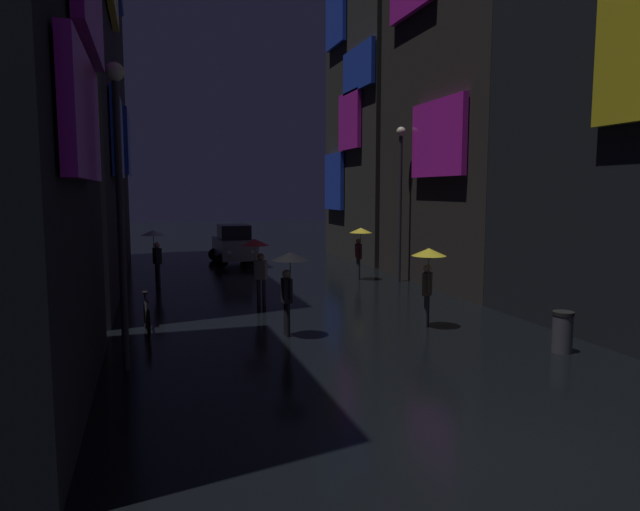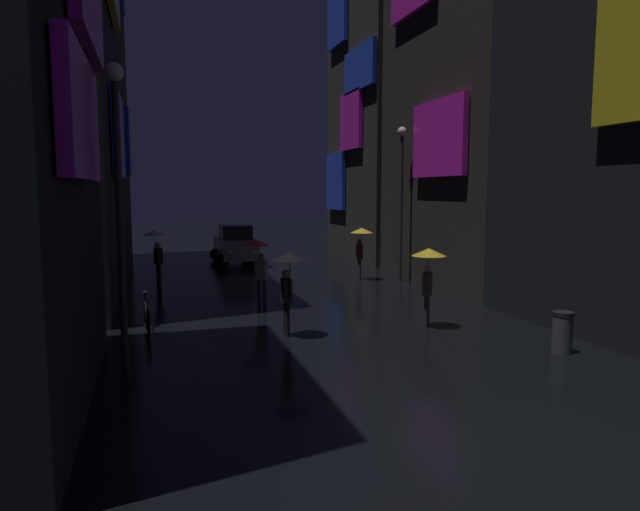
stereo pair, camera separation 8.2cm
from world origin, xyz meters
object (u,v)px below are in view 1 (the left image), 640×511
(pedestrian_midstreet_centre_clear, at_px, (155,242))
(streetlamp_left_near, at_px, (119,184))
(pedestrian_foreground_right_yellow, at_px, (428,265))
(car_distant, at_px, (234,245))
(pedestrian_near_crossing_black, at_px, (289,270))
(streetlamp_right_far, at_px, (400,187))
(trash_bin, at_px, (562,332))
(pedestrian_midstreet_left_red, at_px, (257,253))
(bicycle_parked_at_storefront, at_px, (147,317))
(pedestrian_foreground_left_yellow, at_px, (360,239))

(pedestrian_midstreet_centre_clear, relative_size, streetlamp_left_near, 0.35)
(pedestrian_foreground_right_yellow, height_order, car_distant, pedestrian_foreground_right_yellow)
(pedestrian_near_crossing_black, distance_m, pedestrian_foreground_right_yellow, 3.71)
(pedestrian_near_crossing_black, height_order, streetlamp_left_near, streetlamp_left_near)
(streetlamp_right_far, height_order, trash_bin, streetlamp_right_far)
(streetlamp_left_near, height_order, trash_bin, streetlamp_left_near)
(pedestrian_foreground_right_yellow, bearing_deg, pedestrian_midstreet_centre_clear, 126.95)
(pedestrian_foreground_right_yellow, bearing_deg, streetlamp_right_far, 70.99)
(streetlamp_right_far, bearing_deg, streetlamp_left_near, -138.76)
(pedestrian_foreground_right_yellow, relative_size, trash_bin, 2.28)
(pedestrian_near_crossing_black, height_order, pedestrian_midstreet_left_red, same)
(pedestrian_near_crossing_black, xyz_separation_m, car_distant, (0.76, 14.81, -0.74))
(streetlamp_right_far, bearing_deg, bicycle_parked_at_storefront, -149.46)
(pedestrian_near_crossing_black, bearing_deg, pedestrian_foreground_right_yellow, -1.67)
(pedestrian_near_crossing_black, xyz_separation_m, streetlamp_left_near, (-3.77, -1.58, 2.06))
(pedestrian_foreground_right_yellow, xyz_separation_m, bicycle_parked_at_storefront, (-7.09, 1.63, -1.28))
(pedestrian_midstreet_left_red, height_order, car_distant, pedestrian_midstreet_left_red)
(pedestrian_foreground_left_yellow, xyz_separation_m, trash_bin, (0.65, -11.08, -1.20))
(pedestrian_midstreet_left_red, relative_size, car_distant, 0.51)
(car_distant, bearing_deg, pedestrian_midstreet_left_red, -94.40)
(pedestrian_near_crossing_black, xyz_separation_m, bicycle_parked_at_storefront, (-3.38, 1.52, -1.28))
(bicycle_parked_at_storefront, distance_m, streetlamp_right_far, 11.64)
(pedestrian_foreground_left_yellow, height_order, streetlamp_left_near, streetlamp_left_near)
(pedestrian_near_crossing_black, height_order, pedestrian_foreground_right_yellow, same)
(pedestrian_midstreet_left_red, height_order, pedestrian_midstreet_centre_clear, same)
(pedestrian_foreground_left_yellow, height_order, pedestrian_midstreet_left_red, same)
(pedestrian_midstreet_centre_clear, relative_size, bicycle_parked_at_storefront, 1.16)
(pedestrian_midstreet_left_red, xyz_separation_m, bicycle_parked_at_storefront, (-3.30, -2.43, -1.28))
(bicycle_parked_at_storefront, distance_m, streetlamp_left_near, 4.58)
(streetlamp_left_near, bearing_deg, streetlamp_right_far, 41.24)
(bicycle_parked_at_storefront, bearing_deg, streetlamp_left_near, -97.33)
(pedestrian_midstreet_centre_clear, bearing_deg, pedestrian_near_crossing_black, -70.97)
(streetlamp_right_far, bearing_deg, trash_bin, -93.91)
(pedestrian_midstreet_left_red, bearing_deg, pedestrian_near_crossing_black, -88.93)
(pedestrian_near_crossing_black, distance_m, streetlamp_right_far, 9.73)
(bicycle_parked_at_storefront, bearing_deg, car_distant, 72.71)
(pedestrian_foreground_right_yellow, xyz_separation_m, car_distant, (-2.95, 14.92, -0.74))
(pedestrian_foreground_left_yellow, xyz_separation_m, pedestrian_foreground_right_yellow, (-1.16, -8.13, 0.00))
(pedestrian_midstreet_centre_clear, relative_size, trash_bin, 2.28)
(pedestrian_foreground_left_yellow, relative_size, pedestrian_near_crossing_black, 1.00)
(pedestrian_near_crossing_black, distance_m, bicycle_parked_at_storefront, 3.92)
(bicycle_parked_at_storefront, xyz_separation_m, trash_bin, (8.90, -4.58, 0.08))
(car_distant, height_order, trash_bin, car_distant)
(pedestrian_near_crossing_black, relative_size, streetlamp_right_far, 0.35)
(streetlamp_right_far, distance_m, trash_bin, 10.78)
(pedestrian_foreground_left_yellow, height_order, car_distant, pedestrian_foreground_left_yellow)
(pedestrian_foreground_left_yellow, relative_size, bicycle_parked_at_storefront, 1.16)
(pedestrian_midstreet_left_red, height_order, trash_bin, pedestrian_midstreet_left_red)
(pedestrian_near_crossing_black, relative_size, pedestrian_midstreet_centre_clear, 1.00)
(pedestrian_near_crossing_black, distance_m, car_distant, 14.85)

